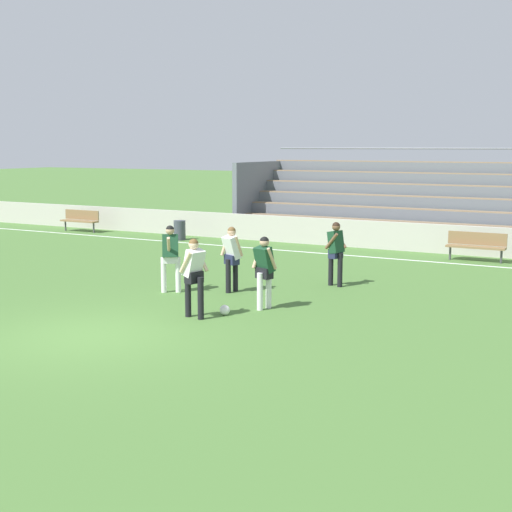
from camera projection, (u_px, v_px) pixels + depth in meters
name	position (u px, v px, depth m)	size (l,w,h in m)	color
ground_plane	(89.00, 336.00, 13.49)	(160.00, 160.00, 0.00)	#477033
field_line_sideline	(330.00, 254.00, 23.74)	(44.00, 0.12, 0.01)	white
sideline_wall	(351.00, 233.00, 25.33)	(48.00, 0.16, 0.98)	#BCB7AD
bleacher_stand	(474.00, 202.00, 25.81)	(17.92, 4.35, 3.50)	#897051
bench_far_left	(80.00, 219.00, 29.88)	(1.80, 0.40, 0.90)	olive
bench_centre_sideline	(476.00, 244.00, 22.19)	(1.80, 0.40, 0.90)	olive
trash_bin	(180.00, 230.00, 27.25)	(0.45, 0.45, 0.75)	#3D424C
player_dark_challenging	(264.00, 266.00, 15.59)	(0.56, 0.44, 1.62)	white
player_white_wide_right	(194.00, 271.00, 14.76)	(0.50, 0.57, 1.68)	black
player_white_overlapping	(232.00, 254.00, 17.42)	(0.56, 0.49, 1.62)	black
player_dark_trailing_run	(336.00, 248.00, 18.16)	(0.48, 0.57, 1.66)	black
player_dark_on_ball	(170.00, 253.00, 17.38)	(0.52, 0.74, 1.66)	white
soccer_ball	(225.00, 310.00, 15.15)	(0.22, 0.22, 0.22)	white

